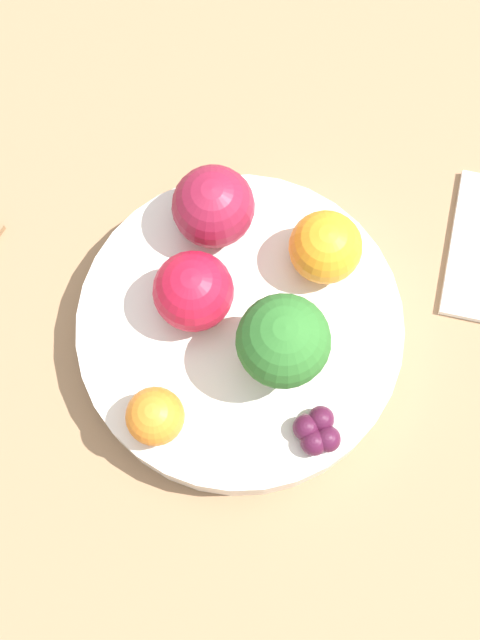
{
  "coord_description": "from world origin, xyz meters",
  "views": [
    {
      "loc": [
        -0.14,
        -0.07,
        0.6
      ],
      "look_at": [
        0.0,
        0.0,
        0.06
      ],
      "focal_mm": 50.0,
      "sensor_mm": 36.0,
      "label": 1
    }
  ],
  "objects_px": {
    "apple_green": "(213,207)",
    "apple_red": "(194,290)",
    "orange_back": "(155,416)",
    "broccoli": "(283,342)",
    "bowl": "(240,331)",
    "grape_cluster": "(317,432)",
    "orange_front": "(325,247)"
  },
  "relations": [
    {
      "from": "bowl",
      "to": "orange_front",
      "type": "xyz_separation_m",
      "value": [
        0.06,
        -0.03,
        0.04
      ]
    },
    {
      "from": "apple_green",
      "to": "orange_front",
      "type": "relative_size",
      "value": 1.14
    },
    {
      "from": "orange_back",
      "to": "broccoli",
      "type": "bearing_deg",
      "value": -36.42
    },
    {
      "from": "apple_red",
      "to": "grape_cluster",
      "type": "xyz_separation_m",
      "value": [
        -0.04,
        -0.11,
        -0.02
      ]
    },
    {
      "from": "orange_front",
      "to": "grape_cluster",
      "type": "bearing_deg",
      "value": -157.57
    },
    {
      "from": "apple_red",
      "to": "apple_green",
      "type": "bearing_deg",
      "value": 14.05
    },
    {
      "from": "bowl",
      "to": "apple_red",
      "type": "distance_m",
      "value": 0.05
    },
    {
      "from": "bowl",
      "to": "broccoli",
      "type": "distance_m",
      "value": 0.07
    },
    {
      "from": "broccoli",
      "to": "apple_red",
      "type": "distance_m",
      "value": 0.07
    },
    {
      "from": "apple_red",
      "to": "grape_cluster",
      "type": "distance_m",
      "value": 0.12
    },
    {
      "from": "orange_front",
      "to": "grape_cluster",
      "type": "xyz_separation_m",
      "value": [
        -0.11,
        -0.04,
        -0.02
      ]
    },
    {
      "from": "orange_back",
      "to": "grape_cluster",
      "type": "relative_size",
      "value": 1.14
    },
    {
      "from": "apple_green",
      "to": "apple_red",
      "type": "bearing_deg",
      "value": -165.95
    },
    {
      "from": "apple_red",
      "to": "apple_green",
      "type": "height_order",
      "value": "apple_green"
    },
    {
      "from": "orange_back",
      "to": "apple_red",
      "type": "bearing_deg",
      "value": 9.65
    },
    {
      "from": "orange_front",
      "to": "grape_cluster",
      "type": "relative_size",
      "value": 1.49
    },
    {
      "from": "bowl",
      "to": "orange_front",
      "type": "relative_size",
      "value": 4.51
    },
    {
      "from": "bowl",
      "to": "apple_green",
      "type": "relative_size",
      "value": 3.97
    },
    {
      "from": "broccoli",
      "to": "grape_cluster",
      "type": "relative_size",
      "value": 2.25
    },
    {
      "from": "orange_front",
      "to": "apple_green",
      "type": "bearing_deg",
      "value": 95.43
    },
    {
      "from": "broccoli",
      "to": "orange_front",
      "type": "distance_m",
      "value": 0.07
    },
    {
      "from": "apple_red",
      "to": "orange_front",
      "type": "bearing_deg",
      "value": -44.58
    },
    {
      "from": "broccoli",
      "to": "apple_red",
      "type": "bearing_deg",
      "value": 81.38
    },
    {
      "from": "broccoli",
      "to": "bowl",
      "type": "bearing_deg",
      "value": 74.33
    },
    {
      "from": "broccoli",
      "to": "grape_cluster",
      "type": "height_order",
      "value": "broccoli"
    },
    {
      "from": "apple_green",
      "to": "grape_cluster",
      "type": "bearing_deg",
      "value": -129.75
    },
    {
      "from": "orange_back",
      "to": "apple_green",
      "type": "bearing_deg",
      "value": 11.47
    },
    {
      "from": "bowl",
      "to": "apple_green",
      "type": "xyz_separation_m",
      "value": [
        0.06,
        0.05,
        0.04
      ]
    },
    {
      "from": "bowl",
      "to": "orange_back",
      "type": "distance_m",
      "value": 0.09
    },
    {
      "from": "orange_front",
      "to": "broccoli",
      "type": "bearing_deg",
      "value": -177.24
    },
    {
      "from": "apple_green",
      "to": "orange_back",
      "type": "distance_m",
      "value": 0.14
    },
    {
      "from": "orange_front",
      "to": "apple_red",
      "type": "bearing_deg",
      "value": 135.42
    }
  ]
}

